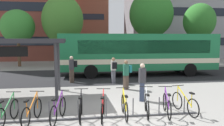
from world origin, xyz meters
TOP-DOWN VIEW (x-y plane):
  - ground at (0.00, 0.00)m, footprint 200.00×200.00m
  - bus_lane_asphalt at (0.00, 9.19)m, footprint 80.00×7.20m
  - city_bus at (2.77, 9.19)m, footprint 12.08×2.82m
  - bike_rack at (-1.24, 0.15)m, footprint 7.95×0.09m
  - parked_bicycle_green_1 at (-4.07, 0.08)m, footprint 0.52×1.71m
  - parked_bicycle_orange_2 at (-3.28, 0.07)m, footprint 0.53×1.70m
  - parked_bicycle_purple_3 at (-2.42, 0.12)m, footprint 0.57×1.69m
  - parked_bicycle_black_4 at (-1.64, 0.22)m, footprint 0.52×1.72m
  - parked_bicycle_red_5 at (-0.86, 0.11)m, footprint 0.52×1.71m
  - parked_bicycle_yellow_6 at (-0.06, 0.18)m, footprint 0.52×1.72m
  - parked_bicycle_silver_7 at (0.80, 0.24)m, footprint 0.57×1.69m
  - parked_bicycle_purple_8 at (1.55, 0.16)m, footprint 0.58×1.69m
  - parked_bicycle_yellow_9 at (2.31, 0.25)m, footprint 0.52×1.71m
  - commuter_teal_pack_0 at (0.91, 4.49)m, footprint 0.60×0.55m
  - commuter_maroon_pack_1 at (1.16, 2.14)m, footprint 0.48×0.60m
  - commuter_black_pack_2 at (0.45, 6.28)m, footprint 0.38×0.56m
  - commuter_black_pack_3 at (-2.18, 6.85)m, footprint 0.57×0.41m
  - street_tree_0 at (11.33, 15.36)m, footprint 3.46×3.46m
  - street_tree_1 at (6.54, 17.51)m, footprint 5.05×5.05m
  - street_tree_2 at (-3.42, 16.22)m, footprint 4.27×4.27m
  - street_tree_3 at (-7.89, 16.16)m, footprint 3.35×3.35m
  - building_centre_block at (-3.52, 41.66)m, footprint 14.65×13.29m

SIDE VIEW (x-z plane):
  - ground at x=0.00m, z-range 0.00..0.00m
  - bus_lane_asphalt at x=0.00m, z-range 0.00..0.01m
  - bike_rack at x=-1.24m, z-range -0.26..0.44m
  - parked_bicycle_green_1 at x=-4.07m, z-range -0.11..0.88m
  - parked_bicycle_orange_2 at x=-3.28m, z-range -0.11..0.88m
  - parked_bicycle_purple_3 at x=-2.42m, z-range -0.11..0.88m
  - parked_bicycle_black_4 at x=-1.64m, z-range -0.11..0.88m
  - parked_bicycle_red_5 at x=-0.86m, z-range -0.11..0.88m
  - parked_bicycle_yellow_6 at x=-0.06m, z-range -0.11..0.88m
  - parked_bicycle_silver_7 at x=0.80m, z-range -0.11..0.88m
  - parked_bicycle_purple_8 at x=1.55m, z-range -0.11..0.88m
  - parked_bicycle_yellow_9 at x=2.31m, z-range -0.11..0.88m
  - commuter_teal_pack_0 at x=0.91m, z-range 0.12..1.77m
  - commuter_black_pack_2 at x=0.45m, z-range 0.12..1.78m
  - commuter_black_pack_3 at x=-2.18m, z-range 0.13..1.87m
  - commuter_maroon_pack_1 at x=1.16m, z-range 0.13..1.87m
  - city_bus at x=2.77m, z-range 0.18..3.38m
  - street_tree_3 at x=-7.89m, z-range 1.16..6.93m
  - street_tree_0 at x=11.33m, z-range 1.39..8.07m
  - street_tree_2 at x=-3.42m, z-range 1.14..8.44m
  - street_tree_1 at x=6.54m, z-range 1.48..9.83m
  - building_centre_block at x=-3.52m, z-range 0.00..13.06m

